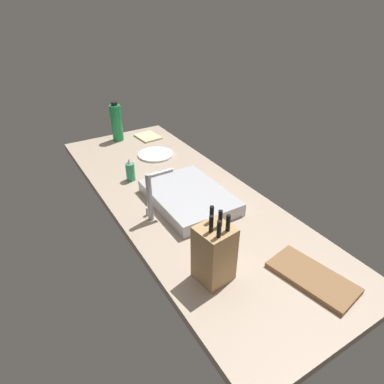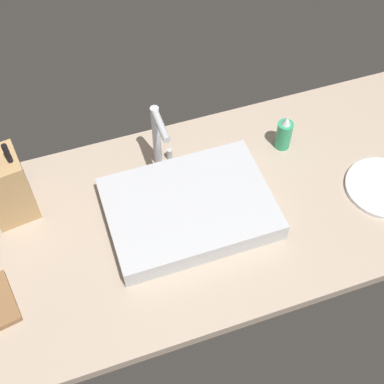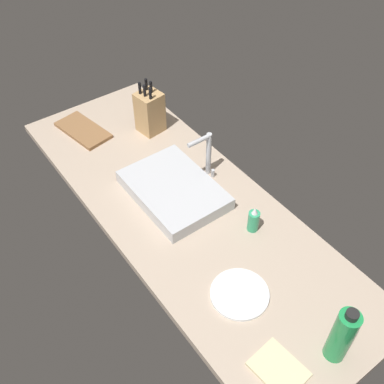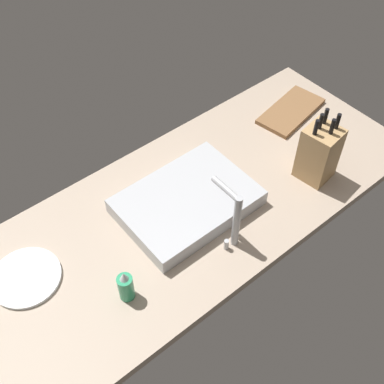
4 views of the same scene
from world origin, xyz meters
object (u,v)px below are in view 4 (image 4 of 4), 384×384
sink_basin (187,202)px  soap_bottle (126,287)px  dinner_plate (26,277)px  knife_block (319,153)px  cutting_board (291,111)px  faucet (233,215)px

sink_basin → soap_bottle: 37.70cm
dinner_plate → knife_block: bearing=165.2°
sink_basin → cutting_board: size_ratio=1.50×
cutting_board → dinner_plate: size_ratio=1.39×
faucet → soap_bottle: bearing=-7.2°
sink_basin → faucet: bearing=97.1°
knife_block → soap_bottle: knife_block is taller
sink_basin → dinner_plate: size_ratio=2.08×
soap_bottle → knife_block: bearing=178.4°
cutting_board → soap_bottle: 101.93cm
faucet → soap_bottle: faucet is taller
cutting_board → sink_basin: bearing=10.5°
soap_bottle → dinner_plate: (20.45, -24.26, -4.60)cm
knife_block → cutting_board: (-18.82, -28.55, -9.92)cm
faucet → knife_block: knife_block is taller
cutting_board → soap_bottle: soap_bottle is taller
knife_block → dinner_plate: size_ratio=1.26×
faucet → dinner_plate: (57.54, -28.96, -12.44)cm
sink_basin → dinner_plate: (55.13, -9.65, -2.38)cm
faucet → knife_block: (-42.45, -2.52, -2.22)cm
knife_block → soap_bottle: 79.77cm
dinner_plate → cutting_board: bearing=-179.0°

